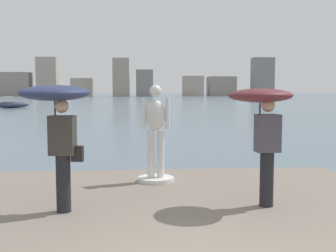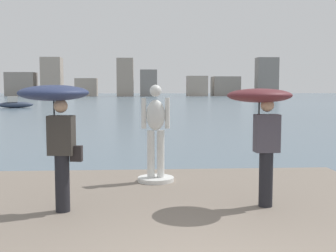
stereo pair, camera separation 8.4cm
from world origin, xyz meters
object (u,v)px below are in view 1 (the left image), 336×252
at_px(onlooker_right, 262,113).
at_px(boat_near, 11,104).
at_px(onlooker_left, 57,110).
at_px(statue_white_figure, 156,139).

relative_size(onlooker_right, boat_near, 0.43).
height_order(onlooker_left, boat_near, onlooker_left).
bearing_deg(onlooker_right, statue_white_figure, 129.65).
relative_size(statue_white_figure, boat_near, 0.45).
relative_size(statue_white_figure, onlooker_right, 1.04).
bearing_deg(boat_near, statue_white_figure, -70.38).
xyz_separation_m(onlooker_left, onlooker_right, (3.19, 0.07, -0.05)).
bearing_deg(onlooker_left, boat_near, 107.06).
relative_size(onlooker_left, onlooker_right, 1.03).
xyz_separation_m(statue_white_figure, boat_near, (-15.77, 44.23, -0.78)).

